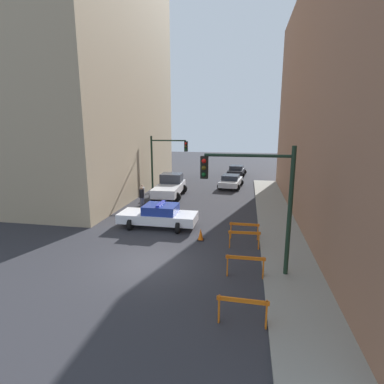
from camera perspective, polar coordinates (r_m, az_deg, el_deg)
ground_plane at (r=13.94m, az=-8.28°, el=-13.36°), size 120.00×120.00×0.00m
sidewalk_right at (r=13.42m, az=18.61°, el=-14.69°), size 2.40×44.00×0.12m
building_corner_left at (r=30.83m, az=-22.75°, el=19.85°), size 14.00×20.00×21.04m
traffic_light_near at (r=12.06m, az=12.86°, el=0.14°), size 3.64×0.35×5.20m
traffic_light_far at (r=27.38m, az=-5.48°, el=6.81°), size 3.44×0.35×5.20m
police_car at (r=18.39m, az=-6.36°, el=-4.46°), size 4.71×2.38×1.52m
white_truck at (r=26.31m, az=-4.24°, el=1.12°), size 2.80×5.49×1.90m
parked_car_near at (r=30.33m, az=7.41°, el=2.10°), size 2.56×4.46×1.31m
parked_car_mid at (r=37.76m, az=8.48°, el=4.09°), size 2.50×4.43×1.31m
pedestrian_crossing at (r=22.68m, az=-9.54°, el=-0.96°), size 0.38×0.38×1.66m
pedestrian_corner at (r=23.51m, az=-9.43°, el=-0.49°), size 0.50×0.50×1.66m
barrier_front at (r=9.93m, az=9.59°, el=-20.78°), size 1.60×0.20×0.90m
barrier_mid at (r=12.64m, az=10.12°, el=-13.15°), size 1.60×0.18×0.90m
barrier_back at (r=15.38m, az=9.93°, el=-8.39°), size 1.60×0.24×0.90m
barrier_corner at (r=16.62m, az=9.93°, el=-6.80°), size 1.60×0.18×0.90m
traffic_cone at (r=16.31m, az=1.66°, el=-8.11°), size 0.36×0.36×0.66m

